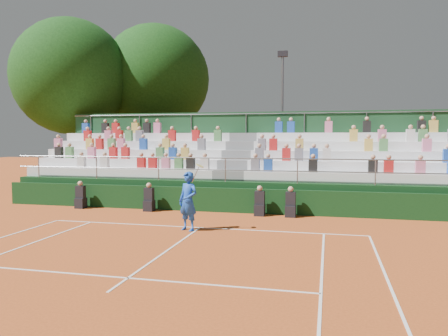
% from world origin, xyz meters
% --- Properties ---
extents(ground, '(90.00, 90.00, 0.00)m').
position_xyz_m(ground, '(0.00, 0.00, 0.00)').
color(ground, '#BA511F').
rests_on(ground, ground).
extents(courtside_wall, '(20.00, 0.15, 1.00)m').
position_xyz_m(courtside_wall, '(0.00, 3.20, 0.50)').
color(courtside_wall, black).
rests_on(courtside_wall, ground).
extents(line_officials, '(9.44, 0.40, 1.19)m').
position_xyz_m(line_officials, '(-1.20, 2.75, 0.48)').
color(line_officials, black).
rests_on(line_officials, ground).
extents(grandstand, '(20.00, 5.20, 4.40)m').
position_xyz_m(grandstand, '(-0.00, 6.44, 1.08)').
color(grandstand, black).
rests_on(grandstand, ground).
extents(tennis_player, '(0.95, 0.70, 2.22)m').
position_xyz_m(tennis_player, '(-0.25, -0.50, 0.98)').
color(tennis_player, blue).
rests_on(tennis_player, ground).
extents(tree_west, '(7.29, 7.29, 10.55)m').
position_xyz_m(tree_west, '(-11.76, 10.87, 6.89)').
color(tree_west, '#332312').
rests_on(tree_west, ground).
extents(tree_east, '(7.41, 7.41, 10.79)m').
position_xyz_m(tree_east, '(-7.49, 14.39, 7.07)').
color(tree_east, '#332312').
rests_on(tree_east, ground).
extents(floodlight_mast, '(0.60, 0.25, 8.33)m').
position_xyz_m(floodlight_mast, '(1.39, 13.07, 4.84)').
color(floodlight_mast, gray).
rests_on(floodlight_mast, ground).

